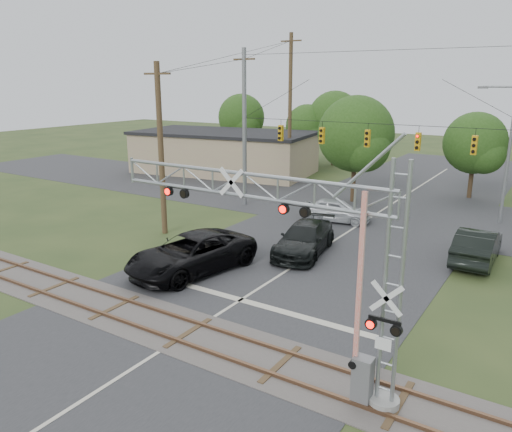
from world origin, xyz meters
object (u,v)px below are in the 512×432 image
Objects in this scene: streetlight at (506,147)px; traffic_signal_span at (382,138)px; crossing_gantry at (294,244)px; pickup_black at (192,253)px; car_dark at (304,239)px; sedan_silver at (336,210)px; commercial_building at (224,152)px.

traffic_signal_span is at bearing -142.99° from streetlight.
crossing_gantry is 1.50× the size of pickup_black.
car_dark is 15.50m from streetlight.
commercial_building reaches higher than sedan_silver.
crossing_gantry is at bearing -21.45° from pickup_black.
car_dark is 7.02m from sedan_silver.
pickup_black is 21.75m from streetlight.
traffic_signal_span is 23.08m from commercial_building.
crossing_gantry is 0.53× the size of traffic_signal_span.
crossing_gantry reaches higher than pickup_black.
crossing_gantry is at bearing -171.59° from sedan_silver.
commercial_building is at bearing 152.15° from traffic_signal_span.
commercial_building is at bearing 129.39° from crossing_gantry.
car_dark is at bearing -100.88° from traffic_signal_span.
sedan_silver is 20.89m from commercial_building.
traffic_signal_span is 1.00× the size of commercial_building.
sedan_silver is at bearing 90.12° from pickup_black.
pickup_black reaches higher than car_dark.
streetlight reaches higher than pickup_black.
car_dark is at bearing -52.90° from commercial_building.
car_dark is (3.46, 5.44, -0.12)m from pickup_black.
crossing_gantry is 0.53× the size of commercial_building.
traffic_signal_span is 3.37× the size of car_dark.
traffic_signal_span is at bearing -36.55° from commercial_building.
traffic_signal_span reaches higher than pickup_black.
streetlight is (6.63, 4.99, -0.68)m from traffic_signal_span.
traffic_signal_span reaches higher than streetlight.
sedan_silver is 0.24× the size of commercial_building.
commercial_building is at bearing 168.08° from streetlight.
pickup_black is 1.19× the size of car_dark.
crossing_gantry reaches higher than car_dark.
traffic_signal_span is 5.63m from sedan_silver.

